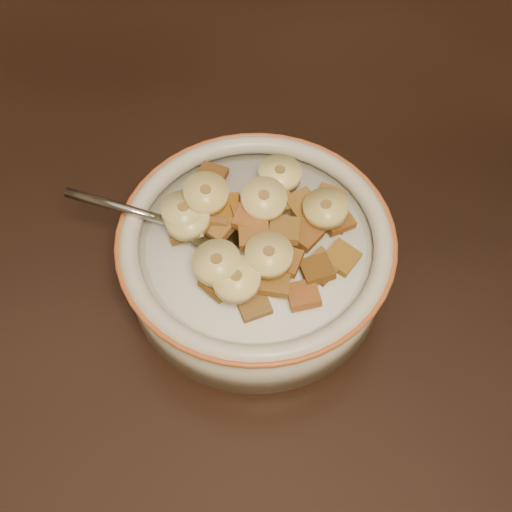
{
  "coord_description": "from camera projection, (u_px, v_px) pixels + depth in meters",
  "views": [
    {
      "loc": [
        0.05,
        -0.35,
        1.2
      ],
      "look_at": [
        0.04,
        -0.08,
        0.78
      ],
      "focal_mm": 50.0,
      "sensor_mm": 36.0,
      "label": 1
    }
  ],
  "objects": [
    {
      "name": "cereal_square_9",
      "position": [
        219.0,
        283.0,
        0.46
      ],
      "size": [
        0.03,
        0.03,
        0.01
      ],
      "primitive_type": "cube",
      "rotation": [
        0.13,
        0.09,
        0.91
      ],
      "color": "brown",
      "rests_on": "milk"
    },
    {
      "name": "milk",
      "position": [
        256.0,
        245.0,
        0.49
      ],
      "size": [
        0.15,
        0.15,
        0.0
      ],
      "primitive_type": "cylinder",
      "color": "white",
      "rests_on": "cereal_bowl"
    },
    {
      "name": "cereal_bowl",
      "position": [
        256.0,
        262.0,
        0.51
      ],
      "size": [
        0.18,
        0.18,
        0.04
      ],
      "primitive_type": "cylinder",
      "color": "beige",
      "rests_on": "table"
    },
    {
      "name": "cereal_square_15",
      "position": [
        337.0,
        219.0,
        0.5
      ],
      "size": [
        0.03,
        0.03,
        0.01
      ],
      "primitive_type": "cube",
      "rotation": [
        0.07,
        -0.04,
        2.09
      ],
      "color": "brown",
      "rests_on": "milk"
    },
    {
      "name": "cereal_square_8",
      "position": [
        329.0,
        220.0,
        0.5
      ],
      "size": [
        0.02,
        0.02,
        0.01
      ],
      "primitive_type": "cube",
      "rotation": [
        -0.24,
        0.15,
        3.05
      ],
      "color": "brown",
      "rests_on": "milk"
    },
    {
      "name": "table",
      "position": [
        214.0,
        211.0,
        0.59
      ],
      "size": [
        1.44,
        0.96,
        0.04
      ],
      "primitive_type": "cube",
      "rotation": [
        0.0,
        0.0,
        -0.04
      ],
      "color": "black",
      "rests_on": "floor"
    },
    {
      "name": "banana_slice_2",
      "position": [
        217.0,
        263.0,
        0.45
      ],
      "size": [
        0.04,
        0.04,
        0.01
      ],
      "primitive_type": "cylinder",
      "rotation": [
        -0.09,
        -0.01,
        1.94
      ],
      "color": "#F3E984",
      "rests_on": "milk"
    },
    {
      "name": "banana_slice_7",
      "position": [
        269.0,
        255.0,
        0.45
      ],
      "size": [
        0.04,
        0.04,
        0.01
      ],
      "primitive_type": "cylinder",
      "rotation": [
        0.04,
        -0.02,
        1.34
      ],
      "color": "#ECD280",
      "rests_on": "milk"
    },
    {
      "name": "cereal_square_10",
      "position": [
        342.0,
        258.0,
        0.48
      ],
      "size": [
        0.03,
        0.03,
        0.01
      ],
      "primitive_type": "cube",
      "rotation": [
        -0.07,
        -0.14,
        2.56
      ],
      "color": "brown",
      "rests_on": "milk"
    },
    {
      "name": "floor",
      "position": [
        236.0,
        480.0,
        1.24
      ],
      "size": [
        4.0,
        4.5,
        0.1
      ],
      "primitive_type": "cube",
      "color": "#422816",
      "rests_on": "ground"
    },
    {
      "name": "banana_slice_5",
      "position": [
        236.0,
        279.0,
        0.45
      ],
      "size": [
        0.04,
        0.04,
        0.01
      ],
      "primitive_type": "cylinder",
      "rotation": [
        -0.08,
        -0.01,
        2.66
      ],
      "color": "beige",
      "rests_on": "milk"
    },
    {
      "name": "banana_slice_3",
      "position": [
        264.0,
        199.0,
        0.48
      ],
      "size": [
        0.04,
        0.04,
        0.02
      ],
      "primitive_type": "cylinder",
      "rotation": [
        0.13,
        -0.12,
        1.24
      ],
      "color": "#FCE991",
      "rests_on": "milk"
    },
    {
      "name": "cereal_square_24",
      "position": [
        285.0,
        261.0,
        0.47
      ],
      "size": [
        0.03,
        0.03,
        0.01
      ],
      "primitive_type": "cube",
      "rotation": [
        0.02,
        0.02,
        2.85
      ],
      "color": "brown",
      "rests_on": "milk"
    },
    {
      "name": "cereal_square_18",
      "position": [
        254.0,
        235.0,
        0.47
      ],
      "size": [
        0.02,
        0.02,
        0.01
      ],
      "primitive_type": "cube",
      "rotation": [
        -0.05,
        -0.13,
        0.11
      ],
      "color": "#92541C",
      "rests_on": "milk"
    },
    {
      "name": "cereal_square_2",
      "position": [
        199.0,
        197.0,
        0.51
      ],
      "size": [
        0.02,
        0.02,
        0.01
      ],
      "primitive_type": "cube",
      "rotation": [
        -0.08,
        0.09,
        0.17
      ],
      "color": "brown",
      "rests_on": "milk"
    },
    {
      "name": "cereal_square_17",
      "position": [
        303.0,
        205.0,
        0.5
      ],
      "size": [
        0.03,
        0.03,
        0.01
      ],
      "primitive_type": "cube",
      "rotation": [
        0.23,
        0.01,
        0.67
      ],
      "color": "brown",
      "rests_on": "milk"
    },
    {
      "name": "cereal_square_4",
      "position": [
        212.0,
        176.0,
        0.52
      ],
      "size": [
        0.03,
        0.03,
        0.01
      ],
      "primitive_type": "cube",
      "rotation": [
        0.05,
        0.11,
        1.29
      ],
      "color": "brown",
      "rests_on": "milk"
    },
    {
      "name": "cereal_square_20",
      "position": [
        219.0,
        275.0,
        0.47
      ],
      "size": [
        0.03,
        0.03,
        0.01
      ],
      "primitive_type": "cube",
      "rotation": [
        -0.01,
        0.12,
        2.04
      ],
      "color": "brown",
      "rests_on": "milk"
    },
    {
      "name": "cereal_square_21",
      "position": [
        182.0,
        228.0,
        0.49
      ],
      "size": [
        0.03,
        0.03,
        0.01
      ],
      "primitive_type": "cube",
      "rotation": [
        -0.11,
        0.06,
        1.9
      ],
      "color": "brown",
      "rests_on": "milk"
    },
    {
      "name": "cereal_square_16",
      "position": [
        305.0,
        234.0,
        0.48
      ],
      "size": [
        0.03,
        0.03,
        0.01
      ],
      "primitive_type": "cube",
      "rotation": [
        0.05,
        0.05,
        0.94
      ],
      "color": "brown",
      "rests_on": "milk"
    },
    {
      "name": "banana_slice_4",
      "position": [
        326.0,
        209.0,
        0.48
      ],
      "size": [
        0.04,
        0.04,
        0.01
      ],
      "primitive_type": "cylinder",
      "rotation": [
        -0.11,
        0.01,
        1.35
      ],
      "color": "#D6C072",
      "rests_on": "milk"
    },
    {
      "name": "banana_slice_8",
      "position": [
        206.0,
        194.0,
        0.48
      ],
      "size": [
        0.04,
        0.04,
        0.02
      ],
      "primitive_type": "cylinder",
      "rotation": [
        -0.08,
        -0.14,
        2.8
      ],
      "color": "tan",
      "rests_on": "milk"
    },
    {
      "name": "cereal_square_19",
      "position": [
        278.0,
        200.0,
        0.5
      ],
      "size": [
        0.03,
        0.03,
        0.01
      ],
      "primitive_type": "cube",
      "rotation": [
        0.15,
        -0.15,
        2.01
      ],
      "color": "brown",
      "rests_on": "milk"
    },
    {
      "name": "cereal_square_13",
      "position": [
        219.0,
        225.0,
        0.48
      ],
      "size": [
        0.03,
        0.03,
        0.01
      ],
      "primitive_type": "cube",
      "rotation": [
        -0.19,
        0.1,
        2.47
      ],
      "color": "olive",
      "rests_on": "milk"
    },
    {
      "name": "cereal_square_11",
      "position": [
        322.0,
        266.0,
        0.48
      ],
      "size": [
        0.03,
        0.03,
        0.01
      ],
      "primitive_type": "cube",
      "rotation": [
        0.17,
        -0.06,
        0.88
      ],
      "color": "brown",
      "rests_on": "milk"
    },
    {
      "name": "banana_slice_1",
      "position": [
        184.0,
        211.0,
        0.48
      ],
      "size": [
        0.04,
        0.04,
        0.01
      ],
      "primitive_type": "cylinder",
      "rotation": [
        0.04,
        0.06,
        1.32
      ],
      "color": "#CDBC7F",
      "rests_on": "milk"
    },
    {
      "name": "cereal_square_12",
      "position": [
        284.0,
        230.0,
        0.48
      ],
      "size": [
        0.02,
        0.02,
        0.01
      ],
      "primitive_type": "cube",
      "rotation": [
        0.06,
        -0.02,
        3.1
      ],
      "color": "brown",
      "rests_on": "milk"
    },
    {
      "name": "banana_slice_6",
      "position": [
        280.0,
        174.0,
        0.51
      ],
      "size": [
        0.03,
        0.03,
        0.01
      ],
      "primitive_type": "cylinder",
      "rotation": [
        0.05,
        0.07,
        1.6
      ],
      "color": "beige",
      "rests_on": "milk"
    },
    {
      "name": "cereal_square_7",
      "position": [
        317.0,
        269.0,
        0.47
      ],
      "size": [
        0.03,
        0.03,
        0.01
      ],
      "primitive_type": "cube",
      "rotation": [
        -0.15,
        -0.07,
        0.35
      ],
      "color": "brown",
      "rests_on": "milk"
    },
    {
      "name": "cereal_square_5",
      "position": [
        216.0,
        215.0,
        0.49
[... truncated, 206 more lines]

